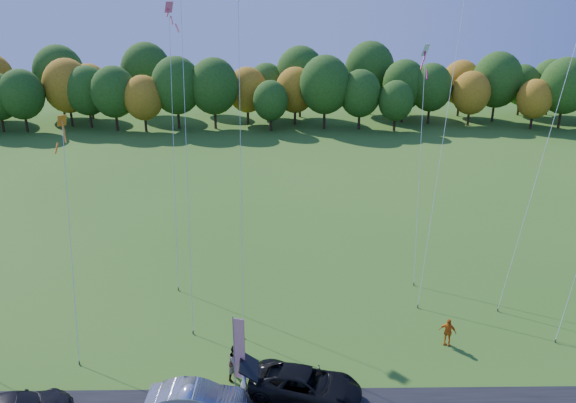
{
  "coord_description": "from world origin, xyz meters",
  "views": [
    {
      "loc": [
        -0.37,
        -23.08,
        17.88
      ],
      "look_at": [
        0.0,
        6.0,
        7.0
      ],
      "focal_mm": 35.0,
      "sensor_mm": 36.0,
      "label": 1
    }
  ],
  "objects_px": {
    "person_east": "(448,332)",
    "feather_flag": "(238,348)",
    "silver_sedan": "(197,401)",
    "black_suv": "(306,385)"
  },
  "relations": [
    {
      "from": "black_suv",
      "to": "feather_flag",
      "type": "relative_size",
      "value": 1.23
    },
    {
      "from": "black_suv",
      "to": "silver_sedan",
      "type": "bearing_deg",
      "value": 117.87
    },
    {
      "from": "person_east",
      "to": "feather_flag",
      "type": "bearing_deg",
      "value": -133.92
    },
    {
      "from": "person_east",
      "to": "feather_flag",
      "type": "relative_size",
      "value": 0.37
    },
    {
      "from": "black_suv",
      "to": "feather_flag",
      "type": "distance_m",
      "value": 3.64
    },
    {
      "from": "black_suv",
      "to": "person_east",
      "type": "relative_size",
      "value": 3.33
    },
    {
      "from": "feather_flag",
      "to": "silver_sedan",
      "type": "bearing_deg",
      "value": -144.13
    },
    {
      "from": "silver_sedan",
      "to": "feather_flag",
      "type": "height_order",
      "value": "feather_flag"
    },
    {
      "from": "black_suv",
      "to": "silver_sedan",
      "type": "relative_size",
      "value": 1.17
    },
    {
      "from": "silver_sedan",
      "to": "feather_flag",
      "type": "relative_size",
      "value": 1.05
    }
  ]
}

